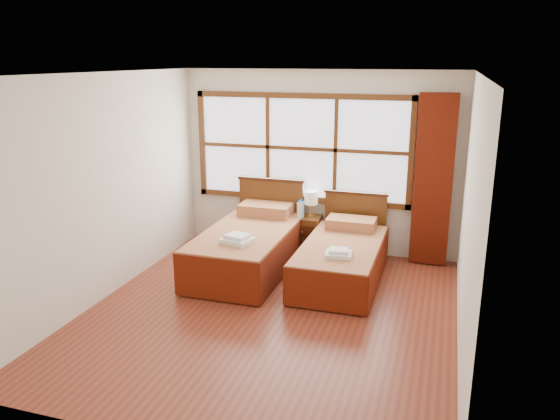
% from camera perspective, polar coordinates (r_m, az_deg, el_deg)
% --- Properties ---
extents(floor, '(4.50, 4.50, 0.00)m').
position_cam_1_polar(floor, '(6.20, -1.07, -10.72)').
color(floor, brown).
rests_on(floor, ground).
extents(ceiling, '(4.50, 4.50, 0.00)m').
position_cam_1_polar(ceiling, '(5.55, -1.20, 14.08)').
color(ceiling, white).
rests_on(ceiling, wall_back).
extents(wall_back, '(4.00, 0.00, 4.00)m').
position_cam_1_polar(wall_back, '(7.86, 4.07, 4.96)').
color(wall_back, silver).
rests_on(wall_back, floor).
extents(wall_left, '(0.00, 4.50, 4.50)m').
position_cam_1_polar(wall_left, '(6.63, -17.78, 2.24)').
color(wall_left, silver).
rests_on(wall_left, floor).
extents(wall_right, '(0.00, 4.50, 4.50)m').
position_cam_1_polar(wall_right, '(5.47, 19.18, -0.64)').
color(wall_right, silver).
rests_on(wall_right, floor).
extents(window, '(3.16, 0.06, 1.56)m').
position_cam_1_polar(window, '(7.84, 2.25, 6.45)').
color(window, white).
rests_on(window, wall_back).
extents(curtain, '(0.50, 0.16, 2.30)m').
position_cam_1_polar(curtain, '(7.55, 15.72, 2.96)').
color(curtain, '#581608').
rests_on(curtain, wall_back).
extents(bed_left, '(1.08, 2.10, 1.05)m').
position_cam_1_polar(bed_left, '(7.32, -3.22, -3.76)').
color(bed_left, '#371A0B').
rests_on(bed_left, floor).
extents(bed_right, '(0.97, 1.99, 0.94)m').
position_cam_1_polar(bed_right, '(7.02, 6.50, -5.02)').
color(bed_right, '#371A0B').
rests_on(bed_right, floor).
extents(nightstand, '(0.42, 0.41, 0.56)m').
position_cam_1_polar(nightstand, '(7.90, 2.70, -2.63)').
color(nightstand, '#532D12').
rests_on(nightstand, floor).
extents(towels_left, '(0.42, 0.39, 0.10)m').
position_cam_1_polar(towels_left, '(6.71, -4.46, -3.04)').
color(towels_left, white).
rests_on(towels_left, bed_left).
extents(towels_right, '(0.33, 0.30, 0.09)m').
position_cam_1_polar(towels_right, '(6.46, 6.15, -4.49)').
color(towels_right, white).
rests_on(towels_right, bed_right).
extents(lamp, '(0.19, 0.19, 0.36)m').
position_cam_1_polar(lamp, '(7.78, 3.26, 1.20)').
color(lamp, gold).
rests_on(lamp, nightstand).
extents(bottle_near, '(0.07, 0.07, 0.25)m').
position_cam_1_polar(bottle_near, '(7.71, 2.04, -0.02)').
color(bottle_near, '#C3E8FB').
rests_on(bottle_near, nightstand).
extents(bottle_far, '(0.07, 0.07, 0.26)m').
position_cam_1_polar(bottle_far, '(7.75, 2.28, 0.10)').
color(bottle_far, '#C3E8FB').
rests_on(bottle_far, nightstand).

